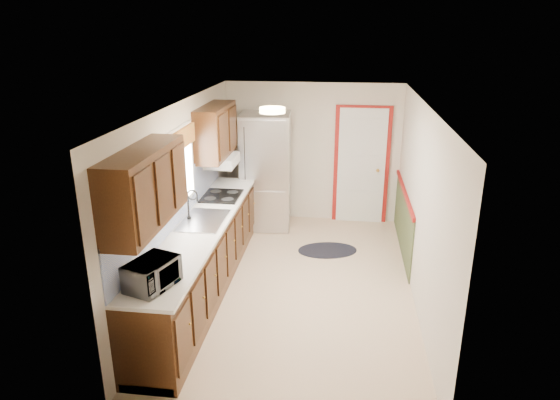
# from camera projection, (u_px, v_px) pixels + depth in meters

# --- Properties ---
(room_shell) EXTENTS (3.20, 5.20, 2.52)m
(room_shell) POSITION_uv_depth(u_px,v_px,m) (299.00, 200.00, 6.29)
(room_shell) COLOR beige
(room_shell) RESTS_ON ground
(kitchen_run) EXTENTS (0.63, 4.00, 2.20)m
(kitchen_run) POSITION_uv_depth(u_px,v_px,m) (199.00, 233.00, 6.30)
(kitchen_run) COLOR #361C0C
(kitchen_run) RESTS_ON ground
(back_wall_trim) EXTENTS (1.12, 2.30, 2.08)m
(back_wall_trim) POSITION_uv_depth(u_px,v_px,m) (370.00, 177.00, 8.34)
(back_wall_trim) COLOR maroon
(back_wall_trim) RESTS_ON ground
(ceiling_fixture) EXTENTS (0.30, 0.30, 0.06)m
(ceiling_fixture) POSITION_uv_depth(u_px,v_px,m) (272.00, 110.00, 5.76)
(ceiling_fixture) COLOR #FFD88C
(ceiling_fixture) RESTS_ON room_shell
(microwave) EXTENTS (0.42, 0.56, 0.34)m
(microwave) POSITION_uv_depth(u_px,v_px,m) (152.00, 271.00, 4.67)
(microwave) COLOR white
(microwave) RESTS_ON kitchen_run
(refrigerator) EXTENTS (0.86, 0.83, 1.94)m
(refrigerator) POSITION_uv_depth(u_px,v_px,m) (266.00, 171.00, 8.37)
(refrigerator) COLOR #B7B7BC
(refrigerator) RESTS_ON ground
(rug) EXTENTS (1.01, 0.76, 0.01)m
(rug) POSITION_uv_depth(u_px,v_px,m) (327.00, 250.00, 7.69)
(rug) COLOR black
(rug) RESTS_ON ground
(cooktop) EXTENTS (0.53, 0.64, 0.02)m
(cooktop) POSITION_uv_depth(u_px,v_px,m) (222.00, 196.00, 7.22)
(cooktop) COLOR black
(cooktop) RESTS_ON kitchen_run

